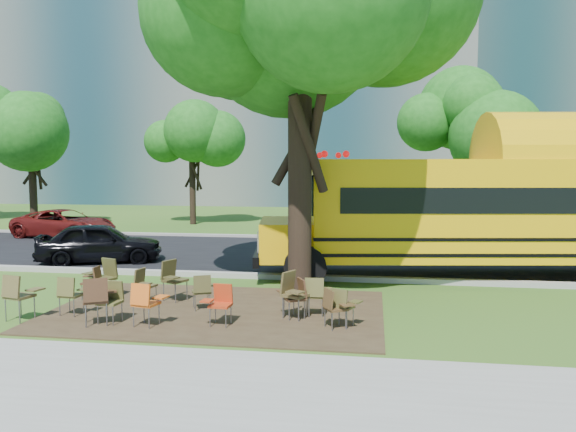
% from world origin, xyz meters
% --- Properties ---
extents(ground, '(160.00, 160.00, 0.00)m').
position_xyz_m(ground, '(0.00, 0.00, 0.00)').
color(ground, '#2B551A').
rests_on(ground, ground).
extents(sidewalk, '(60.00, 4.00, 0.04)m').
position_xyz_m(sidewalk, '(0.00, -5.00, 0.02)').
color(sidewalk, gray).
rests_on(sidewalk, ground).
extents(dirt_patch, '(7.00, 4.50, 0.03)m').
position_xyz_m(dirt_patch, '(1.00, -0.50, 0.01)').
color(dirt_patch, '#382819').
rests_on(dirt_patch, ground).
extents(asphalt_road, '(80.00, 8.00, 0.04)m').
position_xyz_m(asphalt_road, '(0.00, 7.00, 0.02)').
color(asphalt_road, black).
rests_on(asphalt_road, ground).
extents(kerb_near, '(80.00, 0.25, 0.14)m').
position_xyz_m(kerb_near, '(0.00, 3.00, 0.07)').
color(kerb_near, gray).
rests_on(kerb_near, ground).
extents(kerb_far, '(80.00, 0.25, 0.14)m').
position_xyz_m(kerb_far, '(0.00, 11.10, 0.07)').
color(kerb_far, gray).
rests_on(kerb_far, ground).
extents(building_main, '(38.00, 16.00, 22.00)m').
position_xyz_m(building_main, '(-8.00, 36.00, 11.00)').
color(building_main, slate).
rests_on(building_main, ground).
extents(bg_tree_0, '(5.20, 5.20, 7.18)m').
position_xyz_m(bg_tree_0, '(-12.00, 13.00, 4.57)').
color(bg_tree_0, black).
rests_on(bg_tree_0, ground).
extents(bg_tree_2, '(4.80, 4.80, 6.62)m').
position_xyz_m(bg_tree_2, '(-5.00, 16.00, 4.21)').
color(bg_tree_2, black).
rests_on(bg_tree_2, ground).
extents(bg_tree_3, '(5.60, 5.60, 7.84)m').
position_xyz_m(bg_tree_3, '(8.00, 14.00, 5.03)').
color(bg_tree_3, black).
rests_on(bg_tree_3, ground).
extents(main_tree, '(7.06, 7.06, 9.36)m').
position_xyz_m(main_tree, '(2.54, 1.26, 5.82)').
color(main_tree, black).
rests_on(main_tree, ground).
extents(school_bus, '(13.54, 4.79, 3.25)m').
position_xyz_m(school_bus, '(8.36, 4.19, 1.88)').
color(school_bus, '#E7AA07').
rests_on(school_bus, ground).
extents(chair_0, '(0.72, 0.56, 0.95)m').
position_xyz_m(chair_0, '(-2.70, -1.84, 0.59)').
color(chair_0, brown).
rests_on(chair_0, ground).
extents(chair_1, '(0.58, 0.49, 0.84)m').
position_xyz_m(chair_1, '(-1.85, -1.36, 0.52)').
color(chair_1, brown).
rests_on(chair_1, ground).
extents(chair_2, '(0.66, 0.79, 0.97)m').
position_xyz_m(chair_2, '(-0.97, -1.93, 0.60)').
color(chair_2, '#3F2716').
rests_on(chair_2, ground).
extents(chair_3, '(0.58, 0.49, 0.84)m').
position_xyz_m(chair_3, '(-0.82, -1.71, 0.52)').
color(chair_3, brown).
rests_on(chair_3, ground).
extents(chair_4, '(0.65, 0.52, 0.88)m').
position_xyz_m(chair_4, '(-0.01, -1.88, 0.55)').
color(chair_4, '#D75B17').
rests_on(chair_4, ground).
extents(chair_5, '(0.55, 0.48, 0.81)m').
position_xyz_m(chair_5, '(1.36, -1.54, 0.50)').
color(chair_5, '#AF3112').
rests_on(chair_5, ground).
extents(chair_6, '(0.67, 0.56, 0.82)m').
position_xyz_m(chair_6, '(2.74, -0.81, 0.51)').
color(chair_6, '#4C2E1B').
rests_on(chair_6, ground).
extents(chair_7, '(0.65, 0.52, 0.78)m').
position_xyz_m(chair_7, '(3.56, -1.48, 0.48)').
color(chair_7, '#4E361C').
rests_on(chair_7, ground).
extents(chair_8, '(0.49, 0.51, 0.78)m').
position_xyz_m(chair_8, '(-2.11, 0.07, 0.48)').
color(chair_8, '#492E1A').
rests_on(chair_8, ground).
extents(chair_9, '(0.75, 0.59, 0.94)m').
position_xyz_m(chair_9, '(-1.88, 0.18, 0.58)').
color(chair_9, '#423F1C').
rests_on(chair_9, ground).
extents(chair_10, '(0.47, 0.59, 0.80)m').
position_xyz_m(chair_10, '(-0.79, -0.15, 0.49)').
color(chair_10, '#4D4221').
rests_on(chair_10, ground).
extents(chair_11, '(0.54, 0.63, 0.79)m').
position_xyz_m(chair_11, '(0.70, -0.52, 0.49)').
color(chair_11, '#45401E').
rests_on(chair_11, ground).
extents(chair_12, '(0.63, 0.80, 0.97)m').
position_xyz_m(chair_12, '(2.69, -0.86, 0.60)').
color(chair_12, '#504222').
rests_on(chair_12, ground).
extents(chair_13, '(0.55, 0.51, 0.84)m').
position_xyz_m(chair_13, '(3.13, -0.63, 0.52)').
color(chair_13, brown).
rests_on(chair_13, ground).
extents(chair_14, '(0.64, 0.50, 0.78)m').
position_xyz_m(chair_14, '(3.71, -1.34, 0.48)').
color(chair_14, '#4B4620').
rests_on(chair_14, ground).
extents(chair_15, '(0.61, 0.77, 0.95)m').
position_xyz_m(chair_15, '(-0.24, 0.17, 0.59)').
color(chair_15, '#433D1D').
rests_on(chair_15, ground).
extents(black_car, '(4.08, 2.71, 1.29)m').
position_xyz_m(black_car, '(-4.26, 4.57, 0.65)').
color(black_car, black).
rests_on(black_car, ground).
extents(bg_car_red, '(4.59, 2.59, 1.21)m').
position_xyz_m(bg_car_red, '(-8.63, 9.97, 0.60)').
color(bg_car_red, '#4F0F0D').
rests_on(bg_car_red, ground).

